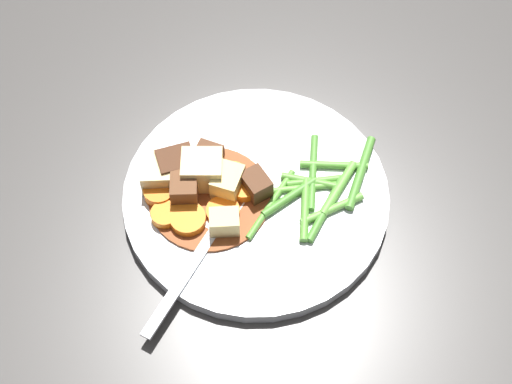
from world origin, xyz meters
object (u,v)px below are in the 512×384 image
dinner_plate (256,196)px  carrot_slice_4 (159,192)px  carrot_slice_0 (165,215)px  meat_chunk_1 (177,166)px  potato_chunk_1 (202,171)px  carrot_slice_2 (223,212)px  meat_chunk_2 (185,187)px  meat_chunk_0 (208,157)px  meat_chunk_3 (258,187)px  carrot_slice_5 (188,220)px  potato_chunk_2 (162,172)px  potato_chunk_0 (225,223)px  carrot_slice_3 (244,183)px  carrot_slice_1 (233,174)px  fork (202,250)px  potato_chunk_3 (227,186)px

dinner_plate → carrot_slice_4: size_ratio=8.61×
carrot_slice_0 → meat_chunk_1: bearing=-95.7°
potato_chunk_1 → meat_chunk_1: potato_chunk_1 is taller
carrot_slice_2 → meat_chunk_2: bearing=-26.1°
dinner_plate → meat_chunk_0: 0.06m
potato_chunk_1 → meat_chunk_3: bearing=168.7°
carrot_slice_5 → potato_chunk_2: bearing=-56.2°
potato_chunk_0 → meat_chunk_3: same height
potato_chunk_2 → carrot_slice_0: bearing=101.6°
dinner_plate → potato_chunk_0: bearing=59.0°
meat_chunk_2 → carrot_slice_2: bearing=153.9°
carrot_slice_4 → meat_chunk_2: (-0.02, -0.00, 0.01)m
carrot_slice_2 → carrot_slice_3: 0.04m
potato_chunk_1 → meat_chunk_0: bearing=-94.9°
meat_chunk_0 → carrot_slice_3: bearing=145.0°
meat_chunk_1 → meat_chunk_3: meat_chunk_1 is taller
carrot_slice_2 → potato_chunk_2: size_ratio=0.84×
potato_chunk_0 → potato_chunk_1: (0.03, -0.05, 0.01)m
carrot_slice_1 → meat_chunk_0: (0.03, -0.02, 0.00)m
potato_chunk_2 → fork: bearing=122.1°
carrot_slice_1 → potato_chunk_3: size_ratio=0.78×
carrot_slice_4 → potato_chunk_0: size_ratio=1.09×
potato_chunk_1 → potato_chunk_2: bearing=2.8°
carrot_slice_2 → meat_chunk_0: (0.02, -0.06, 0.00)m
meat_chunk_2 → carrot_slice_4: bearing=6.5°
potato_chunk_0 → meat_chunk_2: meat_chunk_2 is taller
carrot_slice_4 → meat_chunk_2: size_ratio=0.87×
carrot_slice_1 → carrot_slice_5: bearing=55.9°
carrot_slice_0 → carrot_slice_3: bearing=-150.2°
carrot_slice_4 → meat_chunk_0: meat_chunk_0 is taller
carrot_slice_0 → potato_chunk_3: (-0.05, -0.03, 0.01)m
potato_chunk_2 → carrot_slice_5: bearing=123.8°
carrot_slice_5 → carrot_slice_0: bearing=-8.5°
dinner_plate → carrot_slice_4: 0.09m
carrot_slice_2 → meat_chunk_3: size_ratio=1.14×
carrot_slice_4 → meat_chunk_3: bearing=-174.1°
potato_chunk_2 → meat_chunk_0: 0.05m
dinner_plate → carrot_slice_5: size_ratio=7.64×
meat_chunk_3 → fork: meat_chunk_3 is taller
meat_chunk_1 → fork: size_ratio=0.20×
carrot_slice_1 → meat_chunk_3: bearing=144.6°
potato_chunk_0 → carrot_slice_1: bearing=-92.3°
carrot_slice_1 → carrot_slice_0: bearing=41.2°
dinner_plate → carrot_slice_4: carrot_slice_4 is taller
meat_chunk_1 → meat_chunk_2: bearing=114.3°
potato_chunk_0 → carrot_slice_4: bearing=-25.4°
meat_chunk_0 → meat_chunk_3: (-0.05, 0.03, 0.00)m
potato_chunk_3 → meat_chunk_3: 0.03m
carrot_slice_2 → meat_chunk_1: meat_chunk_1 is taller
carrot_slice_2 → meat_chunk_3: bearing=-140.7°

